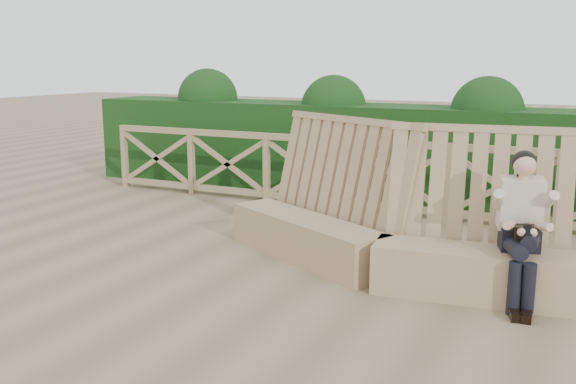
% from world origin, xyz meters
% --- Properties ---
extents(ground, '(60.00, 60.00, 0.00)m').
position_xyz_m(ground, '(0.00, 0.00, 0.00)').
color(ground, brown).
rests_on(ground, ground).
extents(bench, '(4.34, 1.72, 1.61)m').
position_xyz_m(bench, '(0.75, 0.92, 0.41)').
color(bench, '#9B7C58').
rests_on(bench, ground).
extents(woman, '(0.50, 0.87, 1.41)m').
position_xyz_m(woman, '(2.00, 0.70, 0.77)').
color(woman, black).
rests_on(woman, ground).
extents(guardrail, '(10.10, 0.09, 1.10)m').
position_xyz_m(guardrail, '(0.00, 3.50, 0.55)').
color(guardrail, '#8B7451').
rests_on(guardrail, ground).
extents(hedge, '(12.00, 1.20, 1.50)m').
position_xyz_m(hedge, '(0.00, 4.70, 0.75)').
color(hedge, black).
rests_on(hedge, ground).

